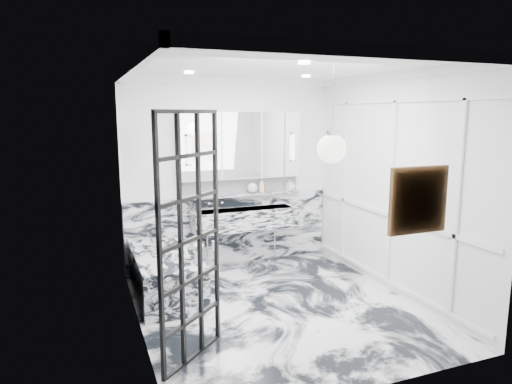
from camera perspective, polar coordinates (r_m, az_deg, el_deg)
name	(u,v)px	position (r m, az deg, el deg)	size (l,w,h in m)	color
floor	(277,307)	(5.66, 2.66, -14.12)	(3.60, 3.60, 0.00)	silver
ceiling	(279,67)	(5.19, 2.91, 15.38)	(3.60, 3.60, 0.00)	white
wall_back	(230,173)	(6.91, -3.30, 2.38)	(3.60, 3.60, 0.00)	white
wall_front	(371,229)	(3.71, 14.18, -4.48)	(3.60, 3.60, 0.00)	white
wall_left	(135,202)	(4.83, -14.83, -1.20)	(3.60, 3.60, 0.00)	white
wall_right	(393,184)	(6.07, 16.71, 0.93)	(3.60, 3.60, 0.00)	white
marble_clad_back	(231,230)	(7.06, -3.17, -4.70)	(3.18, 0.05, 1.05)	silver
marble_clad_left	(137,207)	(4.85, -14.62, -1.88)	(0.02, 3.56, 2.68)	silver
panel_molding	(391,192)	(6.07, 16.52, -0.01)	(0.03, 3.40, 2.30)	white
soap_bottle_a	(262,185)	(7.02, 0.70, 0.84)	(0.08, 0.08, 0.21)	#8C5919
soap_bottle_b	(289,185)	(7.21, 4.19, 0.90)	(0.08, 0.08, 0.17)	#4C4C51
soap_bottle_c	(292,186)	(7.23, 4.49, 0.79)	(0.11, 0.11, 0.14)	silver
face_pot	(252,188)	(6.97, -0.48, 0.51)	(0.15, 0.15, 0.15)	white
amber_bottle	(264,189)	(7.05, 1.06, 0.41)	(0.04, 0.04, 0.10)	#8C5919
flower_vase	(198,258)	(5.48, -7.30, -8.16)	(0.08, 0.08, 0.12)	silver
crittall_door	(190,240)	(4.22, -8.20, -5.96)	(0.88, 0.04, 2.31)	black
artwork	(418,200)	(4.00, 19.64, -0.95)	(0.46, 0.04, 0.46)	#D84616
pendant_light	(332,149)	(4.25, 9.43, 5.34)	(0.27, 0.27, 0.27)	white
trough_sink	(245,219)	(6.85, -1.42, -3.37)	(1.60, 0.45, 0.30)	silver
ledge	(241,195)	(6.94, -1.89, -0.34)	(1.90, 0.14, 0.04)	silver
subway_tile	(240,185)	(6.97, -2.07, 0.84)	(1.90, 0.03, 0.23)	white
mirror_cabinet	(241,145)	(6.85, -1.94, 5.85)	(1.90, 0.16, 1.00)	white
sconce_left	(188,150)	(6.53, -8.49, 5.20)	(0.07, 0.07, 0.40)	white
sconce_right	(293,147)	(7.08, 4.62, 5.63)	(0.07, 0.07, 0.40)	white
bathtub	(165,273)	(6.04, -11.29, -9.90)	(0.75, 1.65, 0.55)	silver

